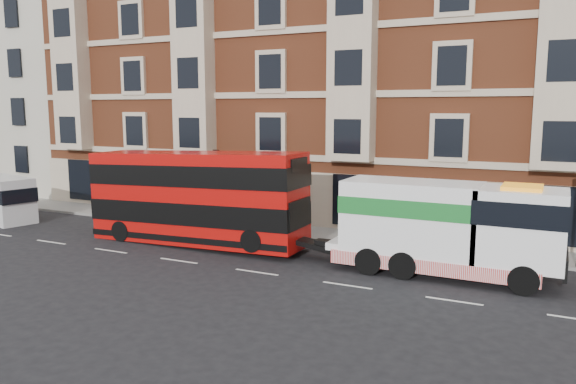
% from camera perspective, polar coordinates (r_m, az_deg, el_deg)
% --- Properties ---
extents(ground, '(120.00, 120.00, 0.00)m').
position_cam_1_polar(ground, '(23.61, -3.19, -8.14)').
color(ground, black).
rests_on(ground, ground).
extents(sidewalk, '(90.00, 3.00, 0.15)m').
position_cam_1_polar(sidewalk, '(30.14, 3.82, -4.32)').
color(sidewalk, slate).
rests_on(sidewalk, ground).
extents(victorian_terrace, '(45.00, 12.00, 20.40)m').
position_cam_1_polar(victorian_terrace, '(36.44, 9.34, 13.61)').
color(victorian_terrace, brown).
rests_on(victorian_terrace, ground).
extents(cream_block, '(16.00, 10.00, 16.80)m').
position_cam_1_polar(cream_block, '(53.18, -24.89, 9.45)').
color(cream_block, beige).
rests_on(cream_block, ground).
extents(lamp_post_west, '(0.35, 0.15, 4.35)m').
position_cam_1_polar(lamp_post_west, '(31.31, -7.26, 0.96)').
color(lamp_post_west, black).
rests_on(lamp_post_west, sidewalk).
extents(double_decker_bus, '(11.39, 2.62, 4.61)m').
position_cam_1_polar(double_decker_bus, '(28.18, -9.37, -0.41)').
color(double_decker_bus, '#B60C0A').
rests_on(double_decker_bus, ground).
extents(tow_truck, '(9.12, 2.70, 3.80)m').
position_cam_1_polar(tow_truck, '(23.50, 15.43, -3.45)').
color(tow_truck, white).
rests_on(tow_truck, ground).
extents(box_van, '(5.48, 3.19, 2.68)m').
position_cam_1_polar(box_van, '(38.13, -27.20, -0.64)').
color(box_van, silver).
rests_on(box_van, ground).
extents(pedestrian, '(0.65, 0.46, 1.67)m').
position_cam_1_polar(pedestrian, '(34.31, -13.69, -1.41)').
color(pedestrian, '#1B2D36').
rests_on(pedestrian, sidewalk).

